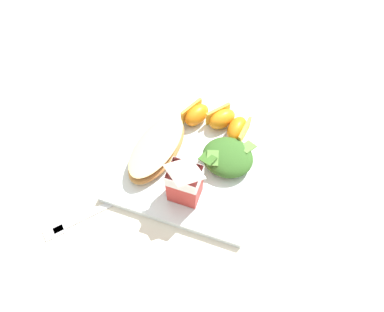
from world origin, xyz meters
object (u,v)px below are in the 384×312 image
(green_salad_pile, at_px, (228,157))
(milk_carton, at_px, (185,180))
(cheesy_pizza_bread, at_px, (157,149))
(orange_wedge_front, at_px, (238,129))
(orange_wedge_middle, at_px, (222,118))
(white_plate, at_px, (192,161))
(metal_fork, at_px, (84,216))
(orange_wedge_rear, at_px, (196,114))

(green_salad_pile, distance_m, milk_carton, 0.12)
(cheesy_pizza_bread, distance_m, green_salad_pile, 0.14)
(green_salad_pile, height_order, orange_wedge_front, green_salad_pile)
(milk_carton, distance_m, orange_wedge_middle, 0.19)
(white_plate, height_order, orange_wedge_front, orange_wedge_front)
(cheesy_pizza_bread, relative_size, milk_carton, 1.64)
(cheesy_pizza_bread, bearing_deg, metal_fork, 63.53)
(orange_wedge_front, xyz_separation_m, orange_wedge_rear, (0.09, -0.01, 0.00))
(green_salad_pile, bearing_deg, white_plate, 11.93)
(orange_wedge_front, relative_size, orange_wedge_rear, 0.92)
(white_plate, xyz_separation_m, orange_wedge_middle, (-0.03, -0.10, 0.03))
(orange_wedge_middle, relative_size, orange_wedge_rear, 0.99)
(orange_wedge_rear, bearing_deg, metal_fork, 64.59)
(cheesy_pizza_bread, height_order, orange_wedge_front, orange_wedge_front)
(orange_wedge_rear, distance_m, metal_fork, 0.30)
(orange_wedge_middle, height_order, metal_fork, orange_wedge_middle)
(white_plate, height_order, metal_fork, white_plate)
(cheesy_pizza_bread, xyz_separation_m, metal_fork, (0.08, 0.17, -0.03))
(orange_wedge_front, height_order, orange_wedge_middle, same)
(cheesy_pizza_bread, bearing_deg, milk_carton, 140.63)
(cheesy_pizza_bread, distance_m, orange_wedge_front, 0.17)
(milk_carton, distance_m, metal_fork, 0.21)
(white_plate, bearing_deg, orange_wedge_front, -129.16)
(green_salad_pile, height_order, milk_carton, milk_carton)
(green_salad_pile, distance_m, orange_wedge_front, 0.07)
(white_plate, relative_size, green_salad_pile, 2.74)
(white_plate, height_order, green_salad_pile, green_salad_pile)
(milk_carton, bearing_deg, white_plate, -80.29)
(green_salad_pile, xyz_separation_m, milk_carton, (0.05, 0.09, 0.04))
(green_salad_pile, height_order, metal_fork, green_salad_pile)
(metal_fork, bearing_deg, orange_wedge_rear, -115.41)
(white_plate, relative_size, cheesy_pizza_bread, 1.55)
(milk_carton, bearing_deg, orange_wedge_front, -108.75)
(green_salad_pile, bearing_deg, orange_wedge_front, -90.95)
(cheesy_pizza_bread, height_order, orange_wedge_middle, orange_wedge_middle)
(orange_wedge_rear, relative_size, metal_fork, 0.46)
(milk_carton, bearing_deg, orange_wedge_rear, -78.00)
(green_salad_pile, height_order, orange_wedge_rear, green_salad_pile)
(milk_carton, xyz_separation_m, orange_wedge_rear, (0.04, -0.17, -0.04))
(orange_wedge_rear, bearing_deg, cheesy_pizza_bread, 66.29)
(milk_carton, distance_m, orange_wedge_front, 0.18)
(white_plate, relative_size, orange_wedge_front, 4.35)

